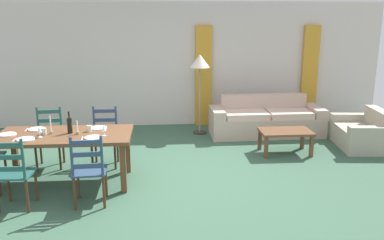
{
  "coord_description": "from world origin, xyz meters",
  "views": [
    {
      "loc": [
        -0.14,
        -5.57,
        2.35
      ],
      "look_at": [
        0.35,
        0.66,
        0.75
      ],
      "focal_mm": 37.43,
      "sensor_mm": 36.0,
      "label": 1
    }
  ],
  "objects_px": {
    "dining_chair_near_right": "(89,170)",
    "wine_bottle": "(70,125)",
    "armchair_upholstered": "(364,134)",
    "dining_chair_far_right": "(105,137)",
    "coffee_table": "(285,134)",
    "dining_chair_near_left": "(14,173)",
    "wine_glass_near_right": "(104,128)",
    "dining_chair_far_left": "(49,138)",
    "coffee_cup_primary": "(89,129)",
    "dining_table": "(64,140)",
    "coffee_cup_secondary": "(44,131)",
    "standing_lamp": "(200,66)",
    "wine_glass_near_left": "(39,130)",
    "couch": "(265,120)"
  },
  "relations": [
    {
      "from": "dining_chair_far_right",
      "to": "coffee_cup_secondary",
      "type": "relative_size",
      "value": 10.67
    },
    {
      "from": "dining_chair_near_right",
      "to": "wine_bottle",
      "type": "relative_size",
      "value": 3.04
    },
    {
      "from": "dining_chair_near_left",
      "to": "dining_chair_near_right",
      "type": "xyz_separation_m",
      "value": [
        0.92,
        0.03,
        0.0
      ]
    },
    {
      "from": "wine_glass_near_left",
      "to": "coffee_cup_primary",
      "type": "xyz_separation_m",
      "value": [
        0.63,
        0.24,
        -0.07
      ]
    },
    {
      "from": "dining_chair_far_left",
      "to": "coffee_cup_primary",
      "type": "xyz_separation_m",
      "value": [
        0.76,
        -0.66,
        0.32
      ]
    },
    {
      "from": "dining_table",
      "to": "standing_lamp",
      "type": "distance_m",
      "value": 3.37
    },
    {
      "from": "dining_chair_near_right",
      "to": "armchair_upholstered",
      "type": "distance_m",
      "value": 5.13
    },
    {
      "from": "dining_table",
      "to": "coffee_cup_secondary",
      "type": "height_order",
      "value": "coffee_cup_secondary"
    },
    {
      "from": "dining_chair_near_right",
      "to": "coffee_table",
      "type": "bearing_deg",
      "value": 30.21
    },
    {
      "from": "wine_glass_near_left",
      "to": "dining_table",
      "type": "bearing_deg",
      "value": 26.72
    },
    {
      "from": "dining_table",
      "to": "coffee_cup_primary",
      "type": "distance_m",
      "value": 0.38
    },
    {
      "from": "wine_bottle",
      "to": "dining_chair_far_right",
      "type": "bearing_deg",
      "value": 61.15
    },
    {
      "from": "coffee_cup_secondary",
      "to": "coffee_table",
      "type": "relative_size",
      "value": 0.1
    },
    {
      "from": "dining_chair_near_right",
      "to": "dining_chair_far_left",
      "type": "bearing_deg",
      "value": 120.37
    },
    {
      "from": "wine_glass_near_right",
      "to": "coffee_cup_secondary",
      "type": "xyz_separation_m",
      "value": [
        -0.86,
        0.15,
        -0.07
      ]
    },
    {
      "from": "dining_chair_far_left",
      "to": "wine_glass_near_right",
      "type": "distance_m",
      "value": 1.4
    },
    {
      "from": "coffee_table",
      "to": "coffee_cup_primary",
      "type": "bearing_deg",
      "value": -163.3
    },
    {
      "from": "coffee_cup_secondary",
      "to": "wine_glass_near_left",
      "type": "bearing_deg",
      "value": -96.46
    },
    {
      "from": "coffee_cup_secondary",
      "to": "standing_lamp",
      "type": "bearing_deg",
      "value": 45.14
    },
    {
      "from": "dining_chair_near_left",
      "to": "armchair_upholstered",
      "type": "distance_m",
      "value": 5.99
    },
    {
      "from": "dining_chair_near_right",
      "to": "coffee_cup_primary",
      "type": "xyz_separation_m",
      "value": [
        -0.12,
        0.84,
        0.32
      ]
    },
    {
      "from": "wine_glass_near_right",
      "to": "dining_chair_near_right",
      "type": "bearing_deg",
      "value": -101.72
    },
    {
      "from": "standing_lamp",
      "to": "coffee_cup_secondary",
      "type": "bearing_deg",
      "value": -134.86
    },
    {
      "from": "dining_chair_near_left",
      "to": "dining_chair_far_right",
      "type": "bearing_deg",
      "value": 58.63
    },
    {
      "from": "dining_chair_near_left",
      "to": "dining_chair_near_right",
      "type": "height_order",
      "value": "same"
    },
    {
      "from": "dining_chair_far_left",
      "to": "wine_glass_near_left",
      "type": "xyz_separation_m",
      "value": [
        0.13,
        -0.9,
        0.38
      ]
    },
    {
      "from": "couch",
      "to": "coffee_table",
      "type": "distance_m",
      "value": 1.22
    },
    {
      "from": "dining_chair_near_left",
      "to": "wine_glass_near_right",
      "type": "xyz_separation_m",
      "value": [
        1.04,
        0.63,
        0.38
      ]
    },
    {
      "from": "wine_glass_near_left",
      "to": "couch",
      "type": "xyz_separation_m",
      "value": [
        3.82,
        2.43,
        -0.57
      ]
    },
    {
      "from": "dining_table",
      "to": "armchair_upholstered",
      "type": "relative_size",
      "value": 1.54
    },
    {
      "from": "dining_chair_far_right",
      "to": "coffee_table",
      "type": "relative_size",
      "value": 1.07
    },
    {
      "from": "dining_chair_far_right",
      "to": "wine_bottle",
      "type": "xyz_separation_m",
      "value": [
        -0.38,
        -0.7,
        0.39
      ]
    },
    {
      "from": "dining_chair_near_left",
      "to": "dining_chair_near_right",
      "type": "relative_size",
      "value": 1.0
    },
    {
      "from": "armchair_upholstered",
      "to": "wine_bottle",
      "type": "bearing_deg",
      "value": -165.88
    },
    {
      "from": "dining_chair_far_right",
      "to": "wine_glass_near_left",
      "type": "relative_size",
      "value": 5.96
    },
    {
      "from": "couch",
      "to": "standing_lamp",
      "type": "distance_m",
      "value": 1.76
    },
    {
      "from": "wine_glass_near_left",
      "to": "dining_chair_near_right",
      "type": "bearing_deg",
      "value": -38.77
    },
    {
      "from": "dining_table",
      "to": "wine_glass_near_right",
      "type": "distance_m",
      "value": 0.63
    },
    {
      "from": "coffee_cup_primary",
      "to": "armchair_upholstered",
      "type": "bearing_deg",
      "value": 14.16
    },
    {
      "from": "dining_chair_far_right",
      "to": "coffee_cup_secondary",
      "type": "distance_m",
      "value": 1.09
    },
    {
      "from": "dining_chair_near_right",
      "to": "couch",
      "type": "height_order",
      "value": "dining_chair_near_right"
    },
    {
      "from": "dining_table",
      "to": "dining_chair_far_right",
      "type": "relative_size",
      "value": 1.98
    },
    {
      "from": "coffee_table",
      "to": "standing_lamp",
      "type": "distance_m",
      "value": 2.24
    },
    {
      "from": "couch",
      "to": "dining_chair_near_left",
      "type": "bearing_deg",
      "value": -142.48
    },
    {
      "from": "wine_glass_near_right",
      "to": "standing_lamp",
      "type": "distance_m",
      "value": 3.11
    },
    {
      "from": "dining_chair_far_right",
      "to": "wine_bottle",
      "type": "height_order",
      "value": "wine_bottle"
    },
    {
      "from": "coffee_table",
      "to": "dining_chair_near_left",
      "type": "bearing_deg",
      "value": -155.39
    },
    {
      "from": "coffee_table",
      "to": "dining_table",
      "type": "bearing_deg",
      "value": -163.39
    },
    {
      "from": "dining_chair_near_right",
      "to": "coffee_cup_primary",
      "type": "height_order",
      "value": "dining_chair_near_right"
    },
    {
      "from": "dining_chair_far_left",
      "to": "couch",
      "type": "height_order",
      "value": "dining_chair_far_left"
    }
  ]
}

